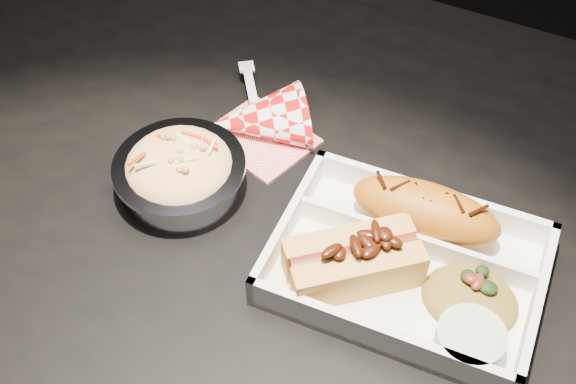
{
  "coord_description": "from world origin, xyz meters",
  "views": [
    {
      "loc": [
        0.18,
        -0.45,
        1.33
      ],
      "look_at": [
        -0.02,
        -0.05,
        0.81
      ],
      "focal_mm": 45.0,
      "sensor_mm": 36.0,
      "label": 1
    }
  ],
  "objects_px": {
    "fried_pastry": "(426,211)",
    "napkin_fork": "(257,120)",
    "hotdog": "(353,259)",
    "foil_coleslaw_cup": "(180,171)",
    "food_tray": "(406,268)",
    "dining_table": "(326,257)"
  },
  "relations": [
    {
      "from": "dining_table",
      "to": "food_tray",
      "type": "xyz_separation_m",
      "value": [
        0.1,
        -0.04,
        0.1
      ]
    },
    {
      "from": "napkin_fork",
      "to": "hotdog",
      "type": "bearing_deg",
      "value": 15.38
    },
    {
      "from": "food_tray",
      "to": "hotdog",
      "type": "relative_size",
      "value": 1.98
    },
    {
      "from": "fried_pastry",
      "to": "napkin_fork",
      "type": "xyz_separation_m",
      "value": [
        -0.22,
        0.05,
        -0.02
      ]
    },
    {
      "from": "food_tray",
      "to": "fried_pastry",
      "type": "bearing_deg",
      "value": 90.0
    },
    {
      "from": "fried_pastry",
      "to": "foil_coleslaw_cup",
      "type": "distance_m",
      "value": 0.25
    },
    {
      "from": "food_tray",
      "to": "foil_coleslaw_cup",
      "type": "height_order",
      "value": "foil_coleslaw_cup"
    },
    {
      "from": "hotdog",
      "to": "food_tray",
      "type": "bearing_deg",
      "value": -7.23
    },
    {
      "from": "fried_pastry",
      "to": "hotdog",
      "type": "distance_m",
      "value": 0.09
    },
    {
      "from": "food_tray",
      "to": "napkin_fork",
      "type": "height_order",
      "value": "napkin_fork"
    },
    {
      "from": "dining_table",
      "to": "fried_pastry",
      "type": "height_order",
      "value": "fried_pastry"
    },
    {
      "from": "dining_table",
      "to": "fried_pastry",
      "type": "distance_m",
      "value": 0.16
    },
    {
      "from": "fried_pastry",
      "to": "foil_coleslaw_cup",
      "type": "xyz_separation_m",
      "value": [
        -0.25,
        -0.06,
        -0.0
      ]
    },
    {
      "from": "dining_table",
      "to": "napkin_fork",
      "type": "distance_m",
      "value": 0.17
    },
    {
      "from": "napkin_fork",
      "to": "fried_pastry",
      "type": "bearing_deg",
      "value": 39.45
    },
    {
      "from": "foil_coleslaw_cup",
      "to": "napkin_fork",
      "type": "xyz_separation_m",
      "value": [
        0.03,
        0.11,
        -0.01
      ]
    },
    {
      "from": "fried_pastry",
      "to": "foil_coleslaw_cup",
      "type": "height_order",
      "value": "foil_coleslaw_cup"
    },
    {
      "from": "dining_table",
      "to": "napkin_fork",
      "type": "bearing_deg",
      "value": 151.67
    },
    {
      "from": "fried_pastry",
      "to": "napkin_fork",
      "type": "relative_size",
      "value": 0.95
    },
    {
      "from": "food_tray",
      "to": "napkin_fork",
      "type": "relative_size",
      "value": 1.65
    },
    {
      "from": "hotdog",
      "to": "foil_coleslaw_cup",
      "type": "distance_m",
      "value": 0.21
    },
    {
      "from": "napkin_fork",
      "to": "foil_coleslaw_cup",
      "type": "bearing_deg",
      "value": -50.64
    }
  ]
}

